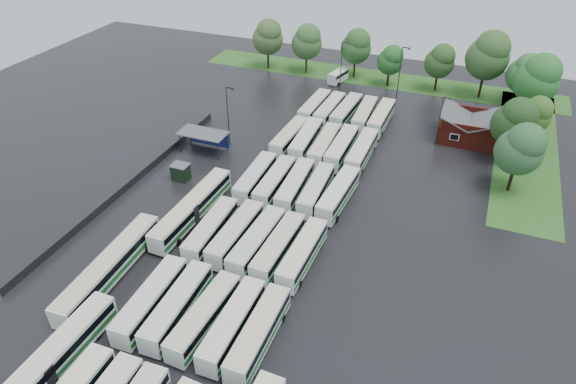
% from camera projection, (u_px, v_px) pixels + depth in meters
% --- Properties ---
extents(ground, '(160.00, 160.00, 0.00)m').
position_uv_depth(ground, '(239.00, 254.00, 65.72)').
color(ground, black).
rests_on(ground, ground).
extents(brick_building, '(10.07, 8.60, 5.39)m').
position_uv_depth(brick_building, '(469.00, 130.00, 90.18)').
color(brick_building, maroon).
rests_on(brick_building, ground).
extents(wash_shed, '(8.20, 4.20, 3.58)m').
position_uv_depth(wash_shed, '(204.00, 135.00, 86.21)').
color(wash_shed, '#2D2D30').
rests_on(wash_shed, ground).
extents(utility_hut, '(2.70, 2.20, 2.62)m').
position_uv_depth(utility_hut, '(181.00, 172.00, 79.60)').
color(utility_hut, black).
rests_on(utility_hut, ground).
extents(grass_strip_north, '(80.00, 10.00, 0.01)m').
position_uv_depth(grass_strip_north, '(375.00, 78.00, 114.87)').
color(grass_strip_north, '#2C5F1E').
rests_on(grass_strip_north, ground).
extents(grass_strip_east, '(10.00, 50.00, 0.01)m').
position_uv_depth(grass_strip_east, '(527.00, 149.00, 88.20)').
color(grass_strip_east, '#2C5F1E').
rests_on(grass_strip_east, ground).
extents(west_fence, '(0.10, 50.00, 1.20)m').
position_uv_depth(west_fence, '(131.00, 183.00, 78.31)').
color(west_fence, '#2D2D30').
rests_on(west_fence, ground).
extents(bus_r1c0, '(2.97, 12.10, 3.35)m').
position_uv_depth(bus_r1c0, '(151.00, 300.00, 56.56)').
color(bus_r1c0, white).
rests_on(bus_r1c0, ground).
extents(bus_r1c1, '(2.96, 12.03, 3.32)m').
position_uv_depth(bus_r1c1, '(177.00, 306.00, 55.85)').
color(bus_r1c1, white).
rests_on(bus_r1c1, ground).
extents(bus_r1c2, '(2.99, 11.80, 3.26)m').
position_uv_depth(bus_r1c2, '(204.00, 317.00, 54.65)').
color(bus_r1c2, white).
rests_on(bus_r1c2, ground).
extents(bus_r1c3, '(2.63, 11.82, 3.28)m').
position_uv_depth(bus_r1c3, '(233.00, 324.00, 53.77)').
color(bus_r1c3, white).
rests_on(bus_r1c3, ground).
extents(bus_r1c4, '(2.64, 11.87, 3.30)m').
position_uv_depth(bus_r1c4, '(259.00, 333.00, 52.78)').
color(bus_r1c4, white).
rests_on(bus_r1c4, ground).
extents(bus_r2c0, '(2.86, 11.78, 3.26)m').
position_uv_depth(bus_r2c0, '(211.00, 230.00, 66.95)').
color(bus_r2c0, white).
rests_on(bus_r2c0, ground).
extents(bus_r2c1, '(2.72, 11.93, 3.31)m').
position_uv_depth(bus_r2c1, '(236.00, 234.00, 66.20)').
color(bus_r2c1, white).
rests_on(bus_r2c1, ground).
extents(bus_r2c2, '(2.98, 12.20, 3.37)m').
position_uv_depth(bus_r2c2, '(257.00, 241.00, 64.90)').
color(bus_r2c2, white).
rests_on(bus_r2c2, ground).
extents(bus_r2c3, '(2.82, 11.95, 3.31)m').
position_uv_depth(bus_r2c3, '(278.00, 247.00, 63.98)').
color(bus_r2c3, white).
rests_on(bus_r2c3, ground).
extents(bus_r2c4, '(2.68, 11.75, 3.26)m').
position_uv_depth(bus_r2c4, '(302.00, 254.00, 63.03)').
color(bus_r2c4, white).
rests_on(bus_r2c4, ground).
extents(bus_r3c0, '(2.86, 11.71, 3.24)m').
position_uv_depth(bus_r3c0, '(255.00, 178.00, 77.39)').
color(bus_r3c0, white).
rests_on(bus_r3c0, ground).
extents(bus_r3c1, '(2.69, 11.70, 3.25)m').
position_uv_depth(bus_r3c1, '(275.00, 182.00, 76.44)').
color(bus_r3c1, white).
rests_on(bus_r3c1, ground).
extents(bus_r3c2, '(3.14, 12.04, 3.32)m').
position_uv_depth(bus_r3c2, '(295.00, 186.00, 75.51)').
color(bus_r3c2, white).
rests_on(bus_r3c2, ground).
extents(bus_r3c3, '(2.91, 11.65, 3.22)m').
position_uv_depth(bus_r3c3, '(316.00, 190.00, 74.67)').
color(bus_r3c3, white).
rests_on(bus_r3c3, ground).
extents(bus_r3c4, '(3.13, 12.16, 3.35)m').
position_uv_depth(bus_r3c4, '(338.00, 194.00, 73.62)').
color(bus_r3c4, white).
rests_on(bus_r3c4, ground).
extents(bus_r4c0, '(2.83, 11.70, 3.24)m').
position_uv_depth(bus_r4c0, '(289.00, 137.00, 88.04)').
color(bus_r4c0, white).
rests_on(bus_r4c0, ground).
extents(bus_r4c1, '(3.15, 12.24, 3.38)m').
position_uv_depth(bus_r4c1, '(306.00, 140.00, 87.07)').
color(bus_r4c1, white).
rests_on(bus_r4c1, ground).
extents(bus_r4c2, '(2.90, 11.88, 3.29)m').
position_uv_depth(bus_r4c2, '(324.00, 145.00, 85.62)').
color(bus_r4c2, white).
rests_on(bus_r4c2, ground).
extents(bus_r4c3, '(2.64, 12.10, 3.36)m').
position_uv_depth(bus_r4c3, '(341.00, 148.00, 84.86)').
color(bus_r4c3, white).
rests_on(bus_r4c3, ground).
extents(bus_r4c4, '(2.63, 12.13, 3.37)m').
position_uv_depth(bus_r4c4, '(362.00, 151.00, 83.81)').
color(bus_r4c4, white).
rests_on(bus_r4c4, ground).
extents(bus_r5c0, '(2.84, 11.77, 3.26)m').
position_uv_depth(bus_r5c0, '(315.00, 107.00, 98.19)').
color(bus_r5c0, white).
rests_on(bus_r5c0, ground).
extents(bus_r5c1, '(2.83, 11.71, 3.24)m').
position_uv_depth(bus_r5c1, '(330.00, 110.00, 97.12)').
color(bus_r5c1, white).
rests_on(bus_r5c1, ground).
extents(bus_r5c2, '(3.11, 12.04, 3.32)m').
position_uv_depth(bus_r5c2, '(346.00, 111.00, 96.41)').
color(bus_r5c2, white).
rests_on(bus_r5c2, ground).
extents(bus_r5c3, '(2.86, 11.77, 3.26)m').
position_uv_depth(bus_r5c3, '(365.00, 115.00, 95.32)').
color(bus_r5c3, white).
rests_on(bus_r5c3, ground).
extents(bus_r5c4, '(2.70, 11.93, 3.31)m').
position_uv_depth(bus_r5c4, '(381.00, 117.00, 94.28)').
color(bus_r5c4, white).
rests_on(bus_r5c4, ground).
extents(artic_bus_west_a, '(2.67, 17.72, 3.28)m').
position_uv_depth(artic_bus_west_a, '(48.00, 366.00, 49.47)').
color(artic_bus_west_a, white).
rests_on(artic_bus_west_a, ground).
extents(artic_bus_west_b, '(2.87, 17.77, 3.29)m').
position_uv_depth(artic_bus_west_b, '(192.00, 208.00, 70.84)').
color(artic_bus_west_b, white).
rests_on(artic_bus_west_b, ground).
extents(artic_bus_west_c, '(3.26, 18.21, 3.36)m').
position_uv_depth(artic_bus_west_c, '(110.00, 267.00, 60.94)').
color(artic_bus_west_c, white).
rests_on(artic_bus_west_c, ground).
extents(minibus, '(3.35, 6.07, 2.51)m').
position_uv_depth(minibus, '(338.00, 76.00, 112.19)').
color(minibus, white).
rests_on(minibus, ground).
extents(tree_north_0, '(6.99, 6.99, 11.57)m').
position_uv_depth(tree_north_0, '(268.00, 37.00, 115.71)').
color(tree_north_0, black).
rests_on(tree_north_0, ground).
extents(tree_north_1, '(6.82, 6.82, 11.29)m').
position_uv_depth(tree_north_1, '(307.00, 41.00, 113.56)').
color(tree_north_1, '#362215').
rests_on(tree_north_1, ground).
extents(tree_north_2, '(6.66, 6.66, 11.03)m').
position_uv_depth(tree_north_2, '(357.00, 46.00, 111.41)').
color(tree_north_2, black).
rests_on(tree_north_2, ground).
extents(tree_north_3, '(5.51, 5.50, 9.11)m').
position_uv_depth(tree_north_3, '(391.00, 60.00, 107.89)').
color(tree_north_3, black).
rests_on(tree_north_3, ground).
extents(tree_north_4, '(6.16, 6.16, 10.20)m').
position_uv_depth(tree_north_4, '(440.00, 61.00, 105.36)').
color(tree_north_4, black).
rests_on(tree_north_4, ground).
extents(tree_north_5, '(8.48, 8.48, 14.04)m').
position_uv_depth(tree_north_5, '(489.00, 55.00, 101.02)').
color(tree_north_5, black).
rests_on(tree_north_5, ground).
extents(tree_north_6, '(5.45, 5.45, 9.02)m').
position_uv_depth(tree_north_6, '(525.00, 73.00, 101.95)').
color(tree_north_6, black).
rests_on(tree_north_6, ground).
extents(tree_east_0, '(6.88, 6.88, 11.40)m').
position_uv_depth(tree_east_0, '(521.00, 149.00, 73.49)').
color(tree_east_0, black).
rests_on(tree_east_0, ground).
extents(tree_east_1, '(6.93, 6.93, 11.48)m').
position_uv_depth(tree_east_1, '(515.00, 121.00, 80.54)').
color(tree_east_1, '#36291C').
rests_on(tree_east_1, ground).
extents(tree_east_2, '(5.63, 5.63, 9.33)m').
position_uv_depth(tree_east_2, '(535.00, 114.00, 85.87)').
color(tree_east_2, black).
rests_on(tree_east_2, ground).
extents(tree_east_3, '(8.02, 8.02, 13.29)m').
position_uv_depth(tree_east_3, '(538.00, 78.00, 92.19)').
color(tree_east_3, black).
rests_on(tree_east_3, ground).
extents(tree_east_4, '(6.76, 6.76, 11.19)m').
position_uv_depth(tree_east_4, '(526.00, 73.00, 98.03)').
color(tree_east_4, '#3B2717').
rests_on(tree_east_4, ground).
extents(lamp_post_ne, '(1.39, 0.27, 9.03)m').
position_uv_depth(lamp_post_ne, '(441.00, 118.00, 86.46)').
color(lamp_post_ne, '#2D2D30').
rests_on(lamp_post_ne, ground).
extents(lamp_post_nw, '(1.66, 0.32, 10.78)m').
position_uv_depth(lamp_post_nw, '(228.00, 112.00, 85.96)').
color(lamp_post_nw, '#2D2D30').
rests_on(lamp_post_nw, ground).
extents(lamp_post_back_w, '(1.61, 0.31, 10.45)m').
position_uv_depth(lamp_post_back_w, '(342.00, 62.00, 105.96)').
color(lamp_post_back_w, '#2D2D30').
rests_on(lamp_post_back_w, ground).
extents(lamp_post_back_e, '(1.66, 0.32, 10.80)m').
position_uv_depth(lamp_post_back_e, '(401.00, 69.00, 102.21)').
color(lamp_post_back_e, '#2D2D30').
rests_on(lamp_post_back_e, ground).
extents(puddle_2, '(8.21, 8.21, 0.01)m').
position_uv_depth(puddle_2, '(213.00, 233.00, 69.13)').
color(puddle_2, black).
rests_on(puddle_2, ground).
extents(puddle_3, '(2.97, 2.97, 0.01)m').
position_uv_depth(puddle_3, '(294.00, 264.00, 64.16)').
color(puddle_3, black).
rests_on(puddle_3, ground).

